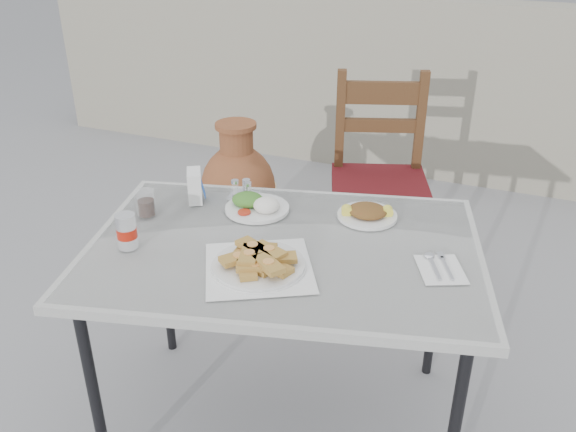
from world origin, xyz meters
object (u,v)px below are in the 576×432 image
at_px(salad_rice_plate, 256,205).
at_px(condiment_caddy, 244,192).
at_px(cafe_table, 284,258).
at_px(salad_chopped_plate, 367,213).
at_px(cola_glass, 146,204).
at_px(terracotta_urn, 238,192).
at_px(chair, 379,180).
at_px(soda_can, 127,231).
at_px(napkin_holder, 195,186).
at_px(pide_plate, 259,260).

xyz_separation_m(salad_rice_plate, condiment_caddy, (-0.09, 0.07, 0.00)).
distance_m(cafe_table, salad_chopped_plate, 0.36).
height_order(cola_glass, terracotta_urn, cola_glass).
bearing_deg(cafe_table, cola_glass, 178.78).
height_order(salad_chopped_plate, chair, chair).
height_order(salad_chopped_plate, terracotta_urn, salad_chopped_plate).
xyz_separation_m(soda_can, napkin_holder, (0.03, 0.38, 0.00)).
xyz_separation_m(salad_chopped_plate, condiment_caddy, (-0.47, -0.02, 0.01)).
height_order(salad_rice_plate, condiment_caddy, condiment_caddy).
xyz_separation_m(soda_can, chair, (0.49, 1.34, -0.29)).
xyz_separation_m(napkin_holder, chair, (0.47, 0.96, -0.29)).
distance_m(salad_rice_plate, salad_chopped_plate, 0.39).
xyz_separation_m(pide_plate, condiment_caddy, (-0.25, 0.42, -0.00)).
bearing_deg(napkin_holder, cafe_table, -52.74).
relative_size(soda_can, napkin_holder, 0.98).
height_order(salad_rice_plate, cola_glass, cola_glass).
distance_m(salad_chopped_plate, soda_can, 0.82).
xyz_separation_m(cola_glass, terracotta_urn, (-0.21, 1.11, -0.47)).
relative_size(pide_plate, chair, 0.42).
bearing_deg(salad_rice_plate, condiment_caddy, 139.45).
height_order(salad_chopped_plate, cola_glass, cola_glass).
distance_m(cola_glass, napkin_holder, 0.20).
xyz_separation_m(pide_plate, salad_chopped_plate, (0.21, 0.45, -0.01)).
xyz_separation_m(salad_chopped_plate, terracotta_urn, (-0.93, 0.84, -0.45)).
relative_size(cafe_table, chair, 1.38).
relative_size(salad_chopped_plate, terracotta_urn, 0.29).
bearing_deg(cafe_table, soda_can, -155.76).
relative_size(salad_rice_plate, napkin_holder, 1.96).
bearing_deg(condiment_caddy, chair, 70.40).
height_order(cafe_table, pide_plate, pide_plate).
bearing_deg(salad_rice_plate, napkin_holder, -176.76).
bearing_deg(napkin_holder, salad_chopped_plate, -20.36).
height_order(salad_rice_plate, terracotta_urn, salad_rice_plate).
distance_m(pide_plate, soda_can, 0.44).
height_order(soda_can, terracotta_urn, soda_can).
bearing_deg(salad_rice_plate, salad_chopped_plate, 13.80).
distance_m(cafe_table, pide_plate, 0.18).
height_order(soda_can, condiment_caddy, soda_can).
bearing_deg(soda_can, cafe_table, 24.24).
bearing_deg(condiment_caddy, salad_chopped_plate, 2.59).
bearing_deg(napkin_holder, terracotta_urn, 77.88).
relative_size(soda_can, chair, 0.11).
height_order(salad_rice_plate, salad_chopped_plate, salad_rice_plate).
distance_m(soda_can, chair, 1.45).
relative_size(cafe_table, terracotta_urn, 1.96).
relative_size(cola_glass, terracotta_urn, 0.13).
distance_m(chair, terracotta_urn, 0.80).
bearing_deg(pide_plate, chair, 87.56).
bearing_deg(chair, pide_plate, -111.14).
xyz_separation_m(cafe_table, cola_glass, (-0.53, 0.01, 0.09)).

